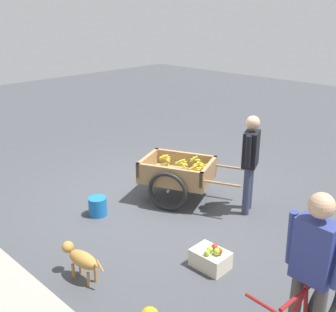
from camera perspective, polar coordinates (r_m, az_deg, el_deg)
ground_plane at (r=6.78m, az=-0.86°, el=-5.94°), size 24.00×24.00×0.00m
fruit_cart at (r=6.59m, az=1.46°, el=-2.57°), size 1.81×1.33×0.72m
vendor_person at (r=6.15m, az=11.46°, el=-0.06°), size 0.31×0.53×1.52m
cyclist_person at (r=3.74m, az=19.66°, el=-13.91°), size 0.52×0.22×1.61m
dog at (r=4.92m, az=-12.09°, el=-13.83°), size 0.67×0.22×0.40m
plastic_bucket at (r=6.31m, az=-9.81°, el=-6.95°), size 0.28×0.28×0.28m
apple_crate at (r=5.11m, az=6.00°, el=-14.03°), size 0.44×0.32×0.31m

